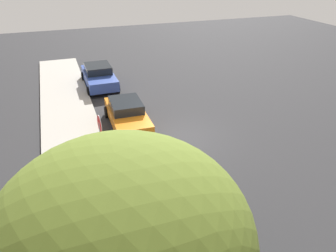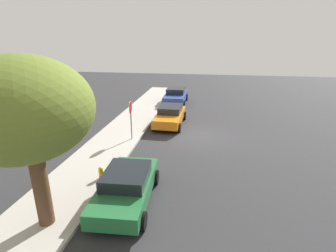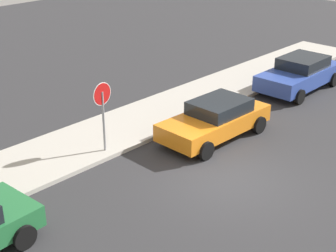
{
  "view_description": "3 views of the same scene",
  "coord_description": "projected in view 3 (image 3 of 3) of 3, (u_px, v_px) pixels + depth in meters",
  "views": [
    {
      "loc": [
        -13.33,
        5.34,
        8.13
      ],
      "look_at": [
        -0.58,
        0.82,
        1.08
      ],
      "focal_mm": 35.0,
      "sensor_mm": 36.0,
      "label": 1
    },
    {
      "loc": [
        -16.17,
        -0.58,
        6.19
      ],
      "look_at": [
        -0.49,
        1.91,
        0.77
      ],
      "focal_mm": 28.0,
      "sensor_mm": 36.0,
      "label": 2
    },
    {
      "loc": [
        -11.31,
        -8.17,
        7.93
      ],
      "look_at": [
        -0.61,
        1.94,
        1.39
      ],
      "focal_mm": 55.0,
      "sensor_mm": 36.0,
      "label": 3
    }
  ],
  "objects": [
    {
      "name": "ground_plane",
      "position": [
        227.0,
        179.0,
        15.85
      ],
      "size": [
        60.0,
        60.0,
        0.0
      ],
      "primitive_type": "plane",
      "color": "#2D2D30"
    },
    {
      "name": "parked_car_blue",
      "position": [
        300.0,
        73.0,
        22.96
      ],
      "size": [
        4.53,
        2.13,
        1.47
      ],
      "color": "#2D479E",
      "rests_on": "ground_plane"
    },
    {
      "name": "parked_car_orange",
      "position": [
        216.0,
        119.0,
        18.32
      ],
      "size": [
        4.4,
        2.09,
        1.38
      ],
      "color": "orange",
      "rests_on": "ground_plane"
    },
    {
      "name": "stop_sign",
      "position": [
        103.0,
        106.0,
        16.7
      ],
      "size": [
        0.77,
        0.08,
        2.54
      ],
      "color": "gray",
      "rests_on": "ground_plane"
    },
    {
      "name": "sidewalk_curb",
      "position": [
        118.0,
        130.0,
        19.01
      ],
      "size": [
        32.0,
        2.99,
        0.14
      ],
      "primitive_type": "cube",
      "color": "#B2ADA3",
      "rests_on": "ground_plane"
    }
  ]
}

